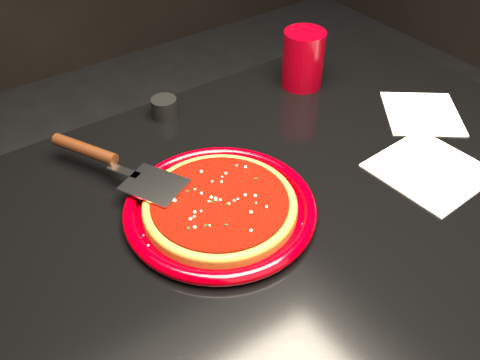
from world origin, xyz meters
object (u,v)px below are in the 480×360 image
at_px(plate, 220,209).
at_px(pizza_server, 118,164).
at_px(ramekin, 164,108).
at_px(table, 270,340).
at_px(cup, 303,59).

relative_size(plate, pizza_server, 0.97).
bearing_deg(plate, ramekin, 77.54).
distance_m(pizza_server, ramekin, 0.21).
bearing_deg(table, cup, 44.62).
relative_size(pizza_server, ramekin, 6.26).
bearing_deg(pizza_server, ramekin, 12.66).
bearing_deg(pizza_server, cup, -18.40).
bearing_deg(ramekin, plate, -102.46).
distance_m(plate, ramekin, 0.30).
relative_size(table, ramekin, 23.73).
xyz_separation_m(pizza_server, cup, (0.46, 0.07, 0.02)).
bearing_deg(cup, ramekin, 168.18).
xyz_separation_m(table, ramekin, (-0.02, 0.34, 0.39)).
relative_size(pizza_server, cup, 2.62).
relative_size(cup, ramekin, 2.39).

